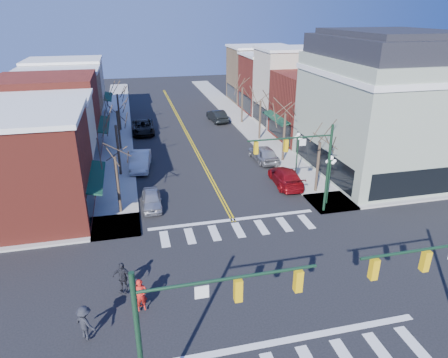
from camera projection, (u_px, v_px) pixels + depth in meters
ground at (266, 282)px, 23.81m from camera, size 160.00×160.00×0.00m
sidewalk_left at (117, 171)px, 39.80m from camera, size 3.50×70.00×0.15m
sidewalk_right at (282, 157)px, 43.54m from camera, size 3.50×70.00×0.15m
bldg_left_brick_a at (17, 171)px, 29.43m from camera, size 10.00×8.50×8.00m
bldg_left_stucco_a at (37, 142)px, 36.46m from camera, size 10.00×7.00×7.50m
bldg_left_brick_b at (50, 116)px, 43.42m from camera, size 10.00×9.00×8.50m
bldg_left_tan at (61, 103)px, 50.94m from camera, size 10.00×7.50×7.80m
bldg_left_stucco_b at (68, 91)px, 57.80m from camera, size 10.00×8.00×8.20m
bldg_right_brick_a at (319, 107)px, 48.58m from camera, size 10.00×8.50×8.00m
bldg_right_stucco at (295, 87)px, 55.12m from camera, size 10.00×7.00×10.00m
bldg_right_brick_b at (276, 84)px, 62.13m from camera, size 10.00×8.00×8.50m
bldg_right_tan at (260, 75)px, 69.18m from camera, size 10.00×8.00×9.00m
victorian_corner at (384, 105)px, 37.69m from camera, size 12.25×14.25×13.30m
traffic_mast_near_left at (191, 323)px, 14.15m from camera, size 6.60×0.28×7.20m
traffic_mast_far_right at (307, 158)px, 29.76m from camera, size 6.60×0.28×7.20m
lamppost_corner at (330, 172)px, 32.00m from camera, size 0.36×0.36×4.33m
lamppost_midblock at (298, 147)px, 37.81m from camera, size 0.36×0.36×4.33m
tree_left_a at (118, 186)px, 30.92m from camera, size 0.24×0.24×4.76m
tree_left_b at (118, 151)px, 38.02m from camera, size 0.24×0.24×5.04m
tree_left_c at (119, 131)px, 45.27m from camera, size 0.24×0.24×4.55m
tree_left_d at (119, 113)px, 52.36m from camera, size 0.24×0.24×4.90m
tree_right_a at (318, 168)px, 34.53m from camera, size 0.24×0.24×4.62m
tree_right_b at (284, 138)px, 41.58m from camera, size 0.24×0.24×5.18m
tree_right_c at (260, 121)px, 48.80m from camera, size 0.24×0.24×4.83m
tree_right_d at (242, 106)px, 55.93m from camera, size 0.24×0.24×4.97m
car_left_near at (152, 200)px, 32.51m from camera, size 1.68×4.00×1.35m
car_left_mid at (140, 161)px, 40.32m from camera, size 2.48×5.39×1.71m
car_left_far at (143, 127)px, 51.94m from camera, size 2.85×5.97×1.64m
car_right_near at (286, 177)px, 36.61m from camera, size 2.60×5.61×1.59m
car_right_mid at (263, 153)px, 42.33m from camera, size 2.30×5.14×1.72m
car_right_far at (217, 116)px, 57.35m from camera, size 2.31×5.28×1.69m
pedestrian_red_a at (141, 295)px, 21.02m from camera, size 0.73×0.53×1.87m
pedestrian_red_b at (141, 292)px, 21.56m from camera, size 0.65×0.80×1.52m
pedestrian_dark_a at (122, 277)px, 22.39m from camera, size 1.22×0.86×1.92m
pedestrian_dark_b at (85, 323)px, 19.17m from camera, size 1.37×1.32×1.87m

